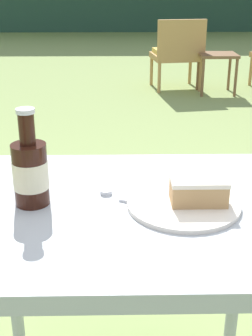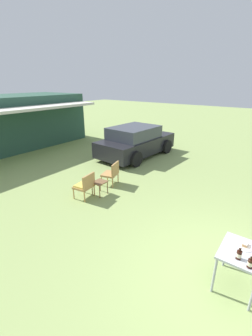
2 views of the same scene
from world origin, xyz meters
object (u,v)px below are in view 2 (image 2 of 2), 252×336
(cola_bottle_near, at_px, (239,255))
(wicker_chair_plain, at_px, (112,172))
(garden_side_table, at_px, (100,184))
(parked_car, at_px, (136,142))
(wicker_chair_cushioned, at_px, (85,185))
(cake_on_plate, at_px, (245,245))
(patio_table, at_px, (241,255))
(cola_bottle_far, at_px, (250,263))

(cola_bottle_near, bearing_deg, wicker_chair_plain, 64.30)
(wicker_chair_plain, height_order, garden_side_table, wicker_chair_plain)
(cola_bottle_near, bearing_deg, parked_car, 46.62)
(wicker_chair_cushioned, bearing_deg, garden_side_table, 146.03)
(parked_car, xyz_separation_m, cake_on_plate, (-4.79, -5.47, 0.09))
(patio_table, bearing_deg, cake_on_plate, -2.37)
(wicker_chair_plain, height_order, cake_on_plate, cake_on_plate)
(cake_on_plate, distance_m, cola_bottle_near, 0.36)
(wicker_chair_plain, bearing_deg, garden_side_table, -3.48)
(wicker_chair_plain, distance_m, patio_table, 4.69)
(patio_table, bearing_deg, parked_car, 47.92)
(parked_car, distance_m, cola_bottle_far, 7.69)
(wicker_chair_plain, bearing_deg, wicker_chair_cushioned, -17.19)
(wicker_chair_cushioned, distance_m, garden_side_table, 0.46)
(wicker_chair_cushioned, relative_size, cake_on_plate, 3.05)
(patio_table, bearing_deg, cola_bottle_far, -152.94)
(cola_bottle_near, relative_size, cola_bottle_far, 1.00)
(patio_table, bearing_deg, garden_side_table, 75.56)
(cola_bottle_near, distance_m, cola_bottle_far, 0.19)
(patio_table, height_order, cola_bottle_near, cola_bottle_near)
(wicker_chair_cushioned, distance_m, cola_bottle_far, 4.60)
(wicker_chair_cushioned, xyz_separation_m, wicker_chair_plain, (1.20, -0.02, 0.00))
(cake_on_plate, bearing_deg, cola_bottle_far, -161.51)
(wicker_chair_plain, distance_m, cola_bottle_near, 4.78)
(wicker_chair_plain, distance_m, garden_side_table, 0.81)
(patio_table, xyz_separation_m, cola_bottle_far, (-0.30, -0.15, 0.17))
(cola_bottle_near, bearing_deg, cola_bottle_far, -117.25)
(cola_bottle_near, xyz_separation_m, cola_bottle_far, (-0.09, -0.17, 0.00))
(wicker_chair_cushioned, bearing_deg, cola_bottle_near, 70.44)
(wicker_chair_plain, xyz_separation_m, patio_table, (-1.85, -4.31, 0.22))
(parked_car, bearing_deg, patio_table, -129.00)
(garden_side_table, bearing_deg, parked_car, 19.07)
(parked_car, distance_m, cake_on_plate, 7.28)
(wicker_chair_cushioned, xyz_separation_m, cake_on_plate, (-0.51, -4.33, 0.33))
(wicker_chair_cushioned, height_order, garden_side_table, wicker_chair_cushioned)
(parked_car, height_order, garden_side_table, parked_car)
(garden_side_table, xyz_separation_m, cake_on_plate, (-0.92, -4.13, 0.39))
(patio_table, distance_m, cola_bottle_far, 0.38)
(wicker_chair_cushioned, bearing_deg, wicker_chair_plain, 170.96)
(wicker_chair_cushioned, height_order, wicker_chair_plain, same)
(parked_car, xyz_separation_m, wicker_chair_cushioned, (-4.28, -1.14, -0.24))
(cola_bottle_far, bearing_deg, cake_on_plate, 18.49)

